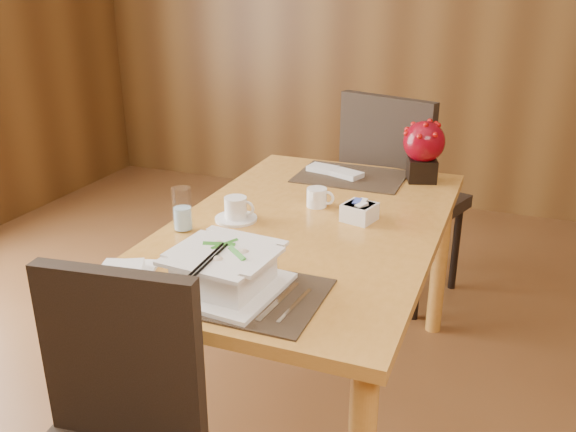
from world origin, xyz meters
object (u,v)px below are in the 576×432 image
at_px(coffee_cup, 236,210).
at_px(far_chair, 397,188).
at_px(dining_table, 307,248).
at_px(sugar_caddy, 359,212).
at_px(water_glass, 182,209).
at_px(bread_plate, 125,273).
at_px(berry_decor, 424,147).
at_px(soup_setting, 224,271).
at_px(creamer_jug, 317,197).

distance_m(coffee_cup, far_chair, 1.08).
xyz_separation_m(dining_table, sugar_caddy, (0.16, 0.08, 0.13)).
height_order(coffee_cup, far_chair, far_chair).
relative_size(coffee_cup, water_glass, 0.99).
bearing_deg(water_glass, bread_plate, -88.35).
bearing_deg(dining_table, bread_plate, -122.43).
height_order(dining_table, far_chair, far_chair).
relative_size(dining_table, berry_decor, 5.91).
bearing_deg(dining_table, soup_setting, -94.74).
bearing_deg(sugar_caddy, creamer_jug, 156.72).
bearing_deg(soup_setting, water_glass, 139.74).
xyz_separation_m(coffee_cup, berry_decor, (0.53, 0.68, 0.11)).
bearing_deg(creamer_jug, bread_plate, -114.97).
relative_size(dining_table, far_chair, 1.42).
xyz_separation_m(coffee_cup, bread_plate, (-0.12, -0.50, -0.03)).
height_order(dining_table, soup_setting, soup_setting).
distance_m(creamer_jug, berry_decor, 0.56).
bearing_deg(soup_setting, sugar_caddy, 77.07).
xyz_separation_m(coffee_cup, sugar_caddy, (0.41, 0.15, -0.01)).
height_order(dining_table, berry_decor, berry_decor).
bearing_deg(coffee_cup, bread_plate, -103.18).
relative_size(creamer_jug, sugar_caddy, 0.94).
distance_m(berry_decor, bread_plate, 1.35).
height_order(dining_table, creamer_jug, creamer_jug).
relative_size(berry_decor, far_chair, 0.24).
xyz_separation_m(creamer_jug, bread_plate, (-0.34, -0.73, -0.03)).
height_order(sugar_caddy, bread_plate, sugar_caddy).
height_order(soup_setting, far_chair, far_chair).
height_order(water_glass, bread_plate, water_glass).
distance_m(water_glass, creamer_jug, 0.52).
height_order(sugar_caddy, berry_decor, berry_decor).
distance_m(soup_setting, water_glass, 0.46).
relative_size(coffee_cup, creamer_jug, 1.53).
height_order(creamer_jug, far_chair, far_chair).
height_order(dining_table, coffee_cup, coffee_cup).
relative_size(berry_decor, bread_plate, 1.56).
bearing_deg(coffee_cup, creamer_jug, 46.58).
xyz_separation_m(soup_setting, creamer_jug, (0.02, 0.71, -0.02)).
relative_size(sugar_caddy, berry_decor, 0.41).
height_order(coffee_cup, water_glass, water_glass).
relative_size(soup_setting, sugar_caddy, 3.12).
bearing_deg(soup_setting, far_chair, 88.50).
relative_size(soup_setting, coffee_cup, 2.16).
bearing_deg(bread_plate, soup_setting, 3.42).
bearing_deg(water_glass, berry_decor, 51.52).
height_order(berry_decor, bread_plate, berry_decor).
bearing_deg(creamer_jug, water_glass, -132.59).
distance_m(dining_table, water_glass, 0.46).
distance_m(soup_setting, sugar_caddy, 0.67).
relative_size(creamer_jug, far_chair, 0.09).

